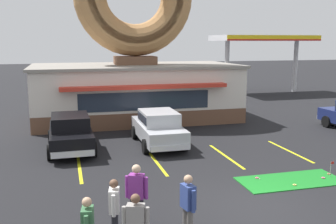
% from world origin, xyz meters
% --- Properties ---
extents(ground_plane, '(160.00, 160.00, 0.00)m').
position_xyz_m(ground_plane, '(0.00, 0.00, 0.00)').
color(ground_plane, black).
extents(donut_shop_building, '(12.30, 6.75, 10.96)m').
position_xyz_m(donut_shop_building, '(-1.01, 13.94, 3.74)').
color(donut_shop_building, brown).
rests_on(donut_shop_building, ground).
extents(putting_mat, '(3.60, 1.59, 0.03)m').
position_xyz_m(putting_mat, '(2.17, 1.66, 0.01)').
color(putting_mat, '#197523').
rests_on(putting_mat, ground).
extents(mini_donut_near_left, '(0.13, 0.13, 0.04)m').
position_xyz_m(mini_donut_near_left, '(1.13, 2.13, 0.05)').
color(mini_donut_near_left, '#D8667F').
rests_on(mini_donut_near_left, putting_mat).
extents(mini_donut_near_right, '(0.13, 0.13, 0.04)m').
position_xyz_m(mini_donut_near_right, '(3.38, 1.54, 0.05)').
color(mini_donut_near_right, '#D8667F').
rests_on(mini_donut_near_right, putting_mat).
extents(mini_donut_mid_left, '(0.13, 0.13, 0.04)m').
position_xyz_m(mini_donut_mid_left, '(3.83, 1.84, 0.05)').
color(mini_donut_mid_left, '#A5724C').
rests_on(mini_donut_mid_left, putting_mat).
extents(mini_donut_mid_centre, '(0.13, 0.13, 0.04)m').
position_xyz_m(mini_donut_mid_centre, '(2.02, 1.19, 0.05)').
color(mini_donut_mid_centre, '#E5C666').
rests_on(mini_donut_mid_centre, putting_mat).
extents(golf_ball, '(0.04, 0.04, 0.04)m').
position_xyz_m(golf_ball, '(1.16, 2.00, 0.05)').
color(golf_ball, white).
rests_on(golf_ball, putting_mat).
extents(putting_flag_pin, '(0.13, 0.01, 0.55)m').
position_xyz_m(putting_flag_pin, '(3.75, 1.63, 0.44)').
color(putting_flag_pin, silver).
rests_on(putting_flag_pin, putting_mat).
extents(car_silver, '(1.99, 4.56, 1.60)m').
position_xyz_m(car_silver, '(-1.11, 7.54, 0.87)').
color(car_silver, '#B2B5BA').
rests_on(car_silver, ground).
extents(car_black, '(2.03, 4.59, 1.60)m').
position_xyz_m(car_black, '(-5.06, 7.65, 0.87)').
color(car_black, black).
rests_on(car_black, ground).
extents(pedestrian_blue_sweater_man, '(0.54, 0.39, 1.72)m').
position_xyz_m(pedestrian_blue_sweater_man, '(-3.59, -0.44, 0.96)').
color(pedestrian_blue_sweater_man, '#232328').
rests_on(pedestrian_blue_sweater_man, ground).
extents(pedestrian_hooded_kid, '(0.31, 0.59, 1.57)m').
position_xyz_m(pedestrian_hooded_kid, '(-4.21, -0.96, 0.86)').
color(pedestrian_hooded_kid, '#232328').
rests_on(pedestrian_hooded_kid, ground).
extents(pedestrian_clipboard_woman, '(0.32, 0.58, 1.63)m').
position_xyz_m(pedestrian_clipboard_woman, '(-2.49, -1.28, 0.90)').
color(pedestrian_clipboard_woman, slate).
rests_on(pedestrian_clipboard_woman, ground).
extents(trash_bin, '(0.57, 0.57, 0.97)m').
position_xyz_m(trash_bin, '(-6.65, 11.35, 0.50)').
color(trash_bin, '#51565B').
rests_on(trash_bin, ground).
extents(gas_station_canopy, '(9.00, 4.46, 5.30)m').
position_xyz_m(gas_station_canopy, '(12.54, 23.31, 4.86)').
color(gas_station_canopy, silver).
rests_on(gas_station_canopy, ground).
extents(parking_stripe_far_left, '(0.12, 3.60, 0.01)m').
position_xyz_m(parking_stripe_far_left, '(-4.81, 5.00, 0.00)').
color(parking_stripe_far_left, yellow).
rests_on(parking_stripe_far_left, ground).
extents(parking_stripe_left, '(0.12, 3.60, 0.01)m').
position_xyz_m(parking_stripe_left, '(-1.81, 5.00, 0.00)').
color(parking_stripe_left, yellow).
rests_on(parking_stripe_left, ground).
extents(parking_stripe_mid_left, '(0.12, 3.60, 0.01)m').
position_xyz_m(parking_stripe_mid_left, '(1.19, 5.00, 0.00)').
color(parking_stripe_mid_left, yellow).
rests_on(parking_stripe_mid_left, ground).
extents(parking_stripe_centre, '(0.12, 3.60, 0.01)m').
position_xyz_m(parking_stripe_centre, '(4.19, 5.00, 0.00)').
color(parking_stripe_centre, yellow).
rests_on(parking_stripe_centre, ground).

